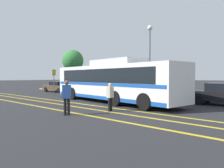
{
  "coord_description": "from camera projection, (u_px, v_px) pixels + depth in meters",
  "views": [
    {
      "loc": [
        11.95,
        -12.12,
        1.91
      ],
      "look_at": [
        0.87,
        -0.16,
        1.37
      ],
      "focal_mm": 35.0,
      "sensor_mm": 36.0,
      "label": 1
    }
  ],
  "objects": [
    {
      "name": "parked_car_2",
      "position": [
        155.0,
        91.0,
        18.12
      ],
      "size": [
        4.52,
        2.03,
        1.47
      ],
      "rotation": [
        0.0,
        0.0,
        1.52
      ],
      "color": "#335B33",
      "rests_on": "ground_plane"
    },
    {
      "name": "lane_strip_2",
      "position": [
        55.0,
        109.0,
        12.75
      ],
      "size": [
        31.89,
        0.2,
        0.01
      ],
      "primitive_type": "cube",
      "rotation": [
        0.0,
        0.0,
        1.57
      ],
      "color": "gold",
      "rests_on": "ground_plane"
    },
    {
      "name": "pedestrian_0",
      "position": [
        67.0,
        95.0,
        10.78
      ],
      "size": [
        0.44,
        0.46,
        1.74
      ],
      "rotation": [
        0.0,
        0.0,
        0.85
      ],
      "color": "black",
      "rests_on": "ground_plane"
    },
    {
      "name": "pedestrian_1",
      "position": [
        110.0,
        95.0,
        12.01
      ],
      "size": [
        0.3,
        0.46,
        1.57
      ],
      "rotation": [
        0.0,
        0.0,
        4.92
      ],
      "color": "black",
      "rests_on": "ground_plane"
    },
    {
      "name": "tree_1",
      "position": [
        73.0,
        61.0,
        31.37
      ],
      "size": [
        3.06,
        3.06,
        5.79
      ],
      "color": "#513823",
      "rests_on": "ground_plane"
    },
    {
      "name": "parked_car_3",
      "position": [
        223.0,
        94.0,
        14.64
      ],
      "size": [
        4.18,
        2.1,
        1.49
      ],
      "rotation": [
        0.0,
        0.0,
        -1.54
      ],
      "color": "black",
      "rests_on": "ground_plane"
    },
    {
      "name": "bus_stop_sign",
      "position": [
        54.0,
        79.0,
        21.27
      ],
      "size": [
        0.08,
        0.4,
        2.65
      ],
      "rotation": [
        0.0,
        0.0,
        1.45
      ],
      "color": "#59595E",
      "rests_on": "ground_plane"
    },
    {
      "name": "street_lamp",
      "position": [
        150.0,
        47.0,
        21.09
      ],
      "size": [
        0.48,
        0.48,
        6.89
      ],
      "color": "#59595E",
      "rests_on": "ground_plane"
    },
    {
      "name": "lane_strip_0",
      "position": [
        90.0,
        105.0,
        14.74
      ],
      "size": [
        31.89,
        0.2,
        0.01
      ],
      "primitive_type": "cube",
      "rotation": [
        0.0,
        0.0,
        1.57
      ],
      "color": "gold",
      "rests_on": "ground_plane"
    },
    {
      "name": "transit_bus",
      "position": [
        112.0,
        81.0,
        16.29
      ],
      "size": [
        12.39,
        4.01,
        3.17
      ],
      "rotation": [
        0.0,
        0.0,
        1.45
      ],
      "color": "silver",
      "rests_on": "ground_plane"
    },
    {
      "name": "parked_car_0",
      "position": [
        58.0,
        87.0,
        27.06
      ],
      "size": [
        4.9,
        1.91,
        1.32
      ],
      "rotation": [
        0.0,
        0.0,
        1.54
      ],
      "color": "#4C3823",
      "rests_on": "ground_plane"
    },
    {
      "name": "ground_plane",
      "position": [
        105.0,
        101.0,
        17.06
      ],
      "size": [
        220.0,
        220.0,
        0.0
      ],
      "primitive_type": "plane",
      "color": "#262628"
    },
    {
      "name": "curb_strip",
      "position": [
        150.0,
        97.0,
        20.17
      ],
      "size": [
        39.89,
        0.36,
        0.15
      ],
      "primitive_type": "cube",
      "color": "#99999E",
      "rests_on": "ground_plane"
    },
    {
      "name": "lane_strip_1",
      "position": [
        76.0,
        107.0,
        13.87
      ],
      "size": [
        31.89,
        0.2,
        0.01
      ],
      "primitive_type": "cube",
      "rotation": [
        0.0,
        0.0,
        1.57
      ],
      "color": "gold",
      "rests_on": "ground_plane"
    },
    {
      "name": "parked_car_1",
      "position": [
        96.0,
        89.0,
        22.35
      ],
      "size": [
        4.17,
        2.06,
        1.34
      ],
      "rotation": [
        0.0,
        0.0,
        1.65
      ],
      "color": "silver",
      "rests_on": "ground_plane"
    }
  ]
}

